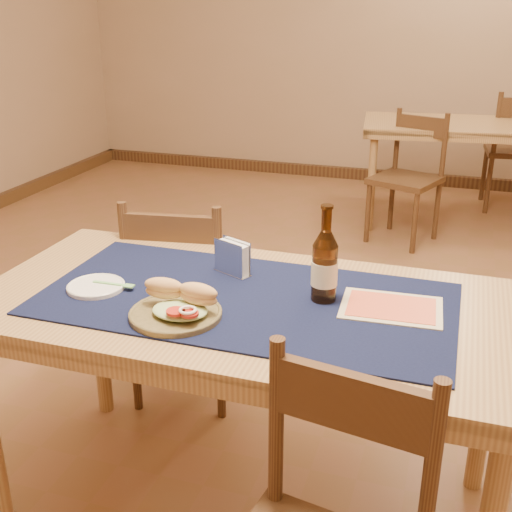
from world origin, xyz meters
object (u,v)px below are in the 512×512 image
(beer_bottle, at_px, (325,266))
(back_table, at_px, (469,134))
(chair_main_far, at_px, (184,296))
(sandwich_plate, at_px, (178,308))
(napkin_holder, at_px, (232,258))
(main_table, at_px, (246,325))

(beer_bottle, bearing_deg, back_table, 83.42)
(chair_main_far, xyz_separation_m, beer_bottle, (0.66, -0.46, 0.40))
(sandwich_plate, relative_size, napkin_holder, 1.91)
(chair_main_far, height_order, beer_bottle, beer_bottle)
(chair_main_far, relative_size, beer_bottle, 3.10)
(chair_main_far, distance_m, beer_bottle, 0.90)
(beer_bottle, bearing_deg, main_table, -164.18)
(sandwich_plate, height_order, beer_bottle, beer_bottle)
(back_table, xyz_separation_m, beer_bottle, (-0.37, -3.19, 0.19))
(napkin_holder, bearing_deg, beer_bottle, -16.93)
(main_table, bearing_deg, chair_main_far, 130.15)
(back_table, distance_m, sandwich_plate, 3.50)
(back_table, relative_size, chair_main_far, 1.78)
(back_table, bearing_deg, beer_bottle, -96.58)
(main_table, distance_m, chair_main_far, 0.72)
(beer_bottle, height_order, napkin_holder, beer_bottle)
(main_table, distance_m, napkin_holder, 0.23)
(main_table, bearing_deg, beer_bottle, 15.82)
(main_table, bearing_deg, back_table, 79.77)
(back_table, xyz_separation_m, sandwich_plate, (-0.72, -3.42, 0.11))
(back_table, bearing_deg, main_table, -100.23)
(chair_main_far, distance_m, sandwich_plate, 0.82)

